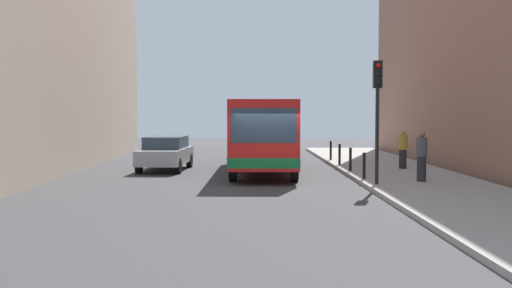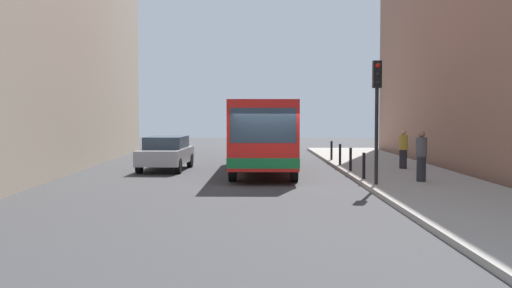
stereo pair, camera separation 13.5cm
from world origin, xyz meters
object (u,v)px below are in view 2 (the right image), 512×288
object	(u,v)px
bollard_far	(340,154)
pedestrian_mid_sidewalk	(403,149)
pedestrian_near_signal	(421,156)
bus	(264,131)
traffic_light	(377,98)
bollard_mid	(351,159)
bollard_near	(364,166)
bollard_farthest	(331,150)
car_beside_bus	(166,152)
car_behind_bus	(250,143)

from	to	relation	value
bollard_far	pedestrian_mid_sidewalk	bearing A→B (deg)	-38.21
pedestrian_near_signal	bollard_far	bearing A→B (deg)	100.43
bus	traffic_light	xyz separation A→B (m)	(3.60, -6.27, 1.28)
bollard_mid	bollard_far	bearing A→B (deg)	90.00
bollard_near	bollard_farthest	distance (m)	8.95
bollard_mid	bollard_farthest	size ratio (longest dim) A/B	1.00
bus	bollard_far	size ratio (longest dim) A/B	11.67
bus	pedestrian_mid_sidewalk	distance (m)	5.98
pedestrian_near_signal	car_beside_bus	bearing A→B (deg)	143.73
bollard_near	bus	bearing A→B (deg)	127.59
bus	pedestrian_mid_sidewalk	bearing A→B (deg)	176.93
bollard_farthest	traffic_light	bearing A→B (deg)	-89.46
car_beside_bus	traffic_light	world-z (taller)	traffic_light
car_beside_bus	bollard_farthest	distance (m)	8.69
bus	car_behind_bus	bearing A→B (deg)	-84.78
car_behind_bus	bollard_far	bearing A→B (deg)	117.50
car_behind_bus	bollard_mid	xyz separation A→B (m)	(4.08, -10.69, -0.16)
car_beside_bus	car_behind_bus	bearing A→B (deg)	-109.29
bollard_mid	car_beside_bus	bearing A→B (deg)	165.03
pedestrian_near_signal	bollard_farthest	bearing A→B (deg)	95.96
car_behind_bus	pedestrian_near_signal	distance (m)	15.69
bollard_near	pedestrian_mid_sidewalk	xyz separation A→B (m)	(2.41, 4.07, 0.34)
car_behind_bus	pedestrian_mid_sidewalk	size ratio (longest dim) A/B	2.69
car_behind_bus	traffic_light	distance (m)	16.11
car_behind_bus	bus	bearing A→B (deg)	93.26
bollard_farthest	pedestrian_near_signal	xyz separation A→B (m)	(1.84, -9.80, 0.41)
pedestrian_mid_sidewalk	bollard_far	bearing A→B (deg)	122.13
traffic_light	car_behind_bus	bearing A→B (deg)	105.20
bus	bollard_near	distance (m)	5.84
bollard_near	bollard_mid	world-z (taller)	same
bollard_mid	pedestrian_mid_sidewalk	distance (m)	2.67
car_behind_bus	traffic_light	size ratio (longest dim) A/B	1.08
car_beside_bus	pedestrian_near_signal	size ratio (longest dim) A/B	2.56
car_behind_bus	bollard_near	bearing A→B (deg)	106.22
bollard_far	pedestrian_near_signal	world-z (taller)	pedestrian_near_signal
bus	bollard_far	xyz separation A→B (m)	(3.50, 1.42, -1.10)
bus	bollard_farthest	distance (m)	5.73
bollard_far	pedestrian_mid_sidewalk	xyz separation A→B (m)	(2.41, -1.90, 0.34)
car_beside_bus	bollard_far	world-z (taller)	car_beside_bus
bollard_far	bollard_near	bearing A→B (deg)	-90.00
bus	traffic_light	world-z (taller)	traffic_light
car_beside_bus	pedestrian_mid_sidewalk	size ratio (longest dim) A/B	2.75
bollard_near	bollard_far	xyz separation A→B (m)	(0.00, 5.96, 0.00)
car_behind_bus	pedestrian_mid_sidewalk	xyz separation A→B (m)	(6.49, -9.61, 0.18)
bus	car_behind_bus	world-z (taller)	bus
bollard_mid	pedestrian_near_signal	xyz separation A→B (m)	(1.84, -3.83, 0.41)
bus	bollard_near	xyz separation A→B (m)	(3.50, -4.54, -1.10)
bollard_mid	bollard_far	world-z (taller)	same
bus	bollard_mid	bearing A→B (deg)	157.49
car_beside_bus	traffic_light	size ratio (longest dim) A/B	1.10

